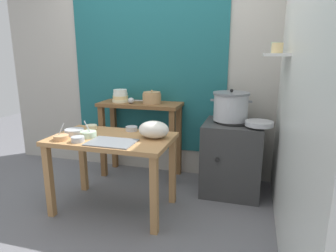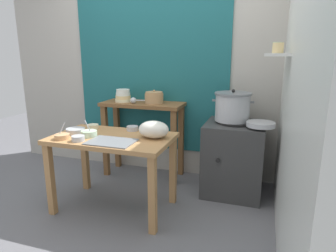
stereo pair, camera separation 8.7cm
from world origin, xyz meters
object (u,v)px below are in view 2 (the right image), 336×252
(serving_tray, at_px, (111,142))
(prep_bowl_2, at_px, (89,133))
(wide_pan, at_px, (261,124))
(plastic_bag, at_px, (154,129))
(back_shelf_table, at_px, (143,121))
(steamer_pot, at_px, (233,107))
(bowl_stack_enamel, at_px, (123,96))
(prep_bowl_1, at_px, (78,138))
(prep_bowl_3, at_px, (93,126))
(prep_bowl_4, at_px, (76,131))
(ladle, at_px, (134,100))
(prep_bowl_5, at_px, (62,136))
(clay_pot, at_px, (154,98))
(prep_bowl_0, at_px, (132,128))
(stove_block, at_px, (233,158))
(prep_table, at_px, (113,148))

(serving_tray, height_order, prep_bowl_2, prep_bowl_2)
(wide_pan, bearing_deg, plastic_bag, -151.85)
(back_shelf_table, xyz_separation_m, steamer_pot, (1.05, -0.11, 0.25))
(bowl_stack_enamel, bearing_deg, prep_bowl_1, -85.75)
(prep_bowl_3, bearing_deg, bowl_stack_enamel, 86.09)
(wide_pan, height_order, prep_bowl_4, wide_pan)
(ladle, bearing_deg, back_shelf_table, 54.12)
(prep_bowl_2, bearing_deg, steamer_pot, 33.76)
(bowl_stack_enamel, xyz_separation_m, prep_bowl_5, (-0.10, -1.03, -0.22))
(prep_bowl_1, bearing_deg, prep_bowl_3, 105.58)
(prep_bowl_2, relative_size, prep_bowl_4, 0.91)
(clay_pot, height_order, plastic_bag, clay_pot)
(bowl_stack_enamel, height_order, prep_bowl_0, bowl_stack_enamel)
(prep_bowl_5, bearing_deg, prep_bowl_3, 82.42)
(stove_block, distance_m, prep_bowl_1, 1.60)
(back_shelf_table, bearing_deg, prep_bowl_0, -76.97)
(stove_block, bearing_deg, plastic_bag, -136.11)
(stove_block, distance_m, serving_tray, 1.34)
(stove_block, relative_size, prep_bowl_5, 5.33)
(bowl_stack_enamel, relative_size, prep_bowl_2, 1.19)
(prep_bowl_1, bearing_deg, back_shelf_table, 81.38)
(plastic_bag, distance_m, prep_bowl_1, 0.66)
(prep_bowl_4, bearing_deg, prep_bowl_0, 30.44)
(prep_bowl_1, height_order, prep_bowl_3, prep_bowl_1)
(prep_bowl_3, bearing_deg, prep_table, -31.76)
(prep_bowl_3, bearing_deg, stove_block, 20.25)
(prep_bowl_1, xyz_separation_m, prep_bowl_3, (-0.12, 0.43, -0.00))
(plastic_bag, distance_m, prep_bowl_4, 0.76)
(back_shelf_table, xyz_separation_m, prep_bowl_2, (-0.15, -0.91, 0.07))
(steamer_pot, distance_m, bowl_stack_enamel, 1.29)
(prep_table, distance_m, prep_bowl_3, 0.41)
(prep_bowl_1, distance_m, prep_bowl_2, 0.15)
(prep_bowl_1, distance_m, prep_bowl_5, 0.17)
(serving_tray, xyz_separation_m, prep_bowl_2, (-0.28, 0.10, 0.03))
(plastic_bag, xyz_separation_m, prep_bowl_3, (-0.71, 0.13, -0.06))
(bowl_stack_enamel, xyz_separation_m, plastic_bag, (0.67, -0.74, -0.17))
(plastic_bag, bearing_deg, stove_block, 43.89)
(serving_tray, relative_size, prep_bowl_0, 3.47)
(prep_table, height_order, prep_bowl_3, prep_bowl_3)
(clay_pot, height_order, prep_bowl_4, clay_pot)
(plastic_bag, bearing_deg, back_shelf_table, 119.25)
(steamer_pot, distance_m, prep_bowl_0, 1.04)
(prep_bowl_1, bearing_deg, clay_pot, 73.90)
(prep_bowl_1, height_order, prep_bowl_2, prep_bowl_2)
(prep_bowl_3, bearing_deg, back_shelf_table, 66.17)
(prep_bowl_5, bearing_deg, wide_pan, 24.79)
(prep_table, relative_size, wide_pan, 4.09)
(prep_bowl_3, bearing_deg, steamer_pot, 21.56)
(ladle, height_order, serving_tray, ladle)
(prep_bowl_3, bearing_deg, clay_pot, 56.13)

